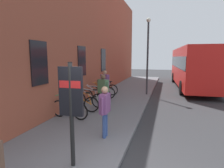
{
  "coord_description": "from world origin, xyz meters",
  "views": [
    {
      "loc": [
        -3.72,
        -1.0,
        2.63
      ],
      "look_at": [
        3.46,
        1.16,
        1.53
      ],
      "focal_mm": 29.71,
      "sensor_mm": 36.0,
      "label": 1
    }
  ],
  "objects_px": {
    "bicycle_nearest_sign": "(105,89)",
    "bicycle_mid_rack": "(69,109)",
    "bicycle_far_end": "(89,99)",
    "street_lamp": "(148,50)",
    "transit_info_sign": "(71,98)",
    "pedestrian_crossing_street": "(103,89)",
    "city_bus": "(193,65)",
    "bicycle_leaning_wall": "(80,103)",
    "bicycle_under_window": "(102,92)",
    "bicycle_end_of_row": "(96,95)",
    "pedestrian_by_facade": "(105,107)",
    "pedestrian_near_bus": "(105,82)"
  },
  "relations": [
    {
      "from": "city_bus",
      "to": "street_lamp",
      "type": "height_order",
      "value": "street_lamp"
    },
    {
      "from": "bicycle_far_end",
      "to": "bicycle_under_window",
      "type": "xyz_separation_m",
      "value": [
        2.12,
        0.07,
        0.0
      ]
    },
    {
      "from": "bicycle_mid_rack",
      "to": "street_lamp",
      "type": "bearing_deg",
      "value": -22.53
    },
    {
      "from": "bicycle_leaning_wall",
      "to": "transit_info_sign",
      "type": "height_order",
      "value": "transit_info_sign"
    },
    {
      "from": "bicycle_under_window",
      "to": "city_bus",
      "type": "xyz_separation_m",
      "value": [
        6.42,
        -5.81,
        1.41
      ]
    },
    {
      "from": "bicycle_leaning_wall",
      "to": "street_lamp",
      "type": "height_order",
      "value": "street_lamp"
    },
    {
      "from": "bicycle_end_of_row",
      "to": "bicycle_under_window",
      "type": "xyz_separation_m",
      "value": [
        1.05,
        0.02,
        0.0
      ]
    },
    {
      "from": "bicycle_mid_rack",
      "to": "bicycle_nearest_sign",
      "type": "distance_m",
      "value": 4.98
    },
    {
      "from": "pedestrian_crossing_street",
      "to": "bicycle_under_window",
      "type": "bearing_deg",
      "value": 21.24
    },
    {
      "from": "bicycle_end_of_row",
      "to": "pedestrian_crossing_street",
      "type": "bearing_deg",
      "value": -147.6
    },
    {
      "from": "transit_info_sign",
      "to": "street_lamp",
      "type": "height_order",
      "value": "street_lamp"
    },
    {
      "from": "bicycle_leaning_wall",
      "to": "bicycle_mid_rack",
      "type": "bearing_deg",
      "value": 179.2
    },
    {
      "from": "bicycle_far_end",
      "to": "pedestrian_near_bus",
      "type": "relative_size",
      "value": 1.03
    },
    {
      "from": "bicycle_under_window",
      "to": "pedestrian_crossing_street",
      "type": "distance_m",
      "value": 2.89
    },
    {
      "from": "city_bus",
      "to": "bicycle_end_of_row",
      "type": "bearing_deg",
      "value": 142.18
    },
    {
      "from": "transit_info_sign",
      "to": "pedestrian_crossing_street",
      "type": "distance_m",
      "value": 4.43
    },
    {
      "from": "bicycle_under_window",
      "to": "pedestrian_by_facade",
      "type": "relative_size",
      "value": 1.09
    },
    {
      "from": "bicycle_mid_rack",
      "to": "pedestrian_near_bus",
      "type": "height_order",
      "value": "pedestrian_near_bus"
    },
    {
      "from": "bicycle_mid_rack",
      "to": "pedestrian_near_bus",
      "type": "bearing_deg",
      "value": -4.38
    },
    {
      "from": "bicycle_under_window",
      "to": "city_bus",
      "type": "distance_m",
      "value": 8.77
    },
    {
      "from": "bicycle_under_window",
      "to": "transit_info_sign",
      "type": "bearing_deg",
      "value": -165.48
    },
    {
      "from": "bicycle_mid_rack",
      "to": "pedestrian_by_facade",
      "type": "height_order",
      "value": "pedestrian_by_facade"
    },
    {
      "from": "transit_info_sign",
      "to": "pedestrian_near_bus",
      "type": "height_order",
      "value": "transit_info_sign"
    },
    {
      "from": "bicycle_end_of_row",
      "to": "pedestrian_near_bus",
      "type": "xyz_separation_m",
      "value": [
        0.72,
        -0.3,
        0.66
      ]
    },
    {
      "from": "city_bus",
      "to": "pedestrian_crossing_street",
      "type": "xyz_separation_m",
      "value": [
        -9.04,
        4.8,
        -0.75
      ]
    },
    {
      "from": "pedestrian_by_facade",
      "to": "transit_info_sign",
      "type": "bearing_deg",
      "value": 173.01
    },
    {
      "from": "bicycle_far_end",
      "to": "transit_info_sign",
      "type": "height_order",
      "value": "transit_info_sign"
    },
    {
      "from": "bicycle_under_window",
      "to": "bicycle_nearest_sign",
      "type": "height_order",
      "value": "same"
    },
    {
      "from": "pedestrian_near_bus",
      "to": "transit_info_sign",
      "type": "bearing_deg",
      "value": -167.38
    },
    {
      "from": "bicycle_far_end",
      "to": "pedestrian_by_facade",
      "type": "bearing_deg",
      "value": -148.25
    },
    {
      "from": "bicycle_far_end",
      "to": "pedestrian_crossing_street",
      "type": "distance_m",
      "value": 1.26
    },
    {
      "from": "bicycle_far_end",
      "to": "street_lamp",
      "type": "distance_m",
      "value": 5.42
    },
    {
      "from": "bicycle_far_end",
      "to": "street_lamp",
      "type": "bearing_deg",
      "value": -30.84
    },
    {
      "from": "city_bus",
      "to": "street_lamp",
      "type": "bearing_deg",
      "value": 143.4
    },
    {
      "from": "city_bus",
      "to": "bicycle_under_window",
      "type": "bearing_deg",
      "value": 137.82
    },
    {
      "from": "pedestrian_near_bus",
      "to": "street_lamp",
      "type": "height_order",
      "value": "street_lamp"
    },
    {
      "from": "bicycle_nearest_sign",
      "to": "bicycle_mid_rack",
      "type": "bearing_deg",
      "value": -178.29
    },
    {
      "from": "bicycle_under_window",
      "to": "city_bus",
      "type": "bearing_deg",
      "value": -42.18
    },
    {
      "from": "street_lamp",
      "to": "bicycle_under_window",
      "type": "bearing_deg",
      "value": 128.14
    },
    {
      "from": "bicycle_under_window",
      "to": "bicycle_nearest_sign",
      "type": "relative_size",
      "value": 1.0
    },
    {
      "from": "bicycle_under_window",
      "to": "transit_info_sign",
      "type": "relative_size",
      "value": 0.74
    },
    {
      "from": "pedestrian_near_bus",
      "to": "bicycle_under_window",
      "type": "bearing_deg",
      "value": 43.85
    },
    {
      "from": "bicycle_under_window",
      "to": "street_lamp",
      "type": "xyz_separation_m",
      "value": [
        1.97,
        -2.51,
        2.58
      ]
    },
    {
      "from": "pedestrian_by_facade",
      "to": "pedestrian_crossing_street",
      "type": "bearing_deg",
      "value": 20.53
    },
    {
      "from": "bicycle_mid_rack",
      "to": "city_bus",
      "type": "height_order",
      "value": "city_bus"
    },
    {
      "from": "bicycle_far_end",
      "to": "bicycle_nearest_sign",
      "type": "xyz_separation_m",
      "value": [
        3.1,
        0.18,
        0.0
      ]
    },
    {
      "from": "bicycle_end_of_row",
      "to": "street_lamp",
      "type": "bearing_deg",
      "value": -39.53
    },
    {
      "from": "pedestrian_by_facade",
      "to": "street_lamp",
      "type": "height_order",
      "value": "street_lamp"
    },
    {
      "from": "bicycle_under_window",
      "to": "bicycle_nearest_sign",
      "type": "distance_m",
      "value": 0.99
    },
    {
      "from": "bicycle_far_end",
      "to": "pedestrian_near_bus",
      "type": "height_order",
      "value": "pedestrian_near_bus"
    }
  ]
}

